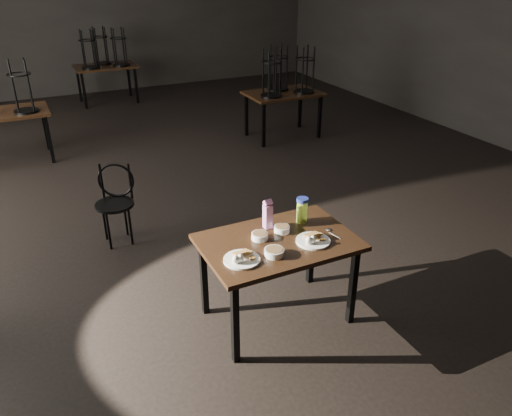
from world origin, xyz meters
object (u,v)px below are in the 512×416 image
juice_carton (268,215)px  main_table (278,249)px  bentwood_chair (115,197)px  water_bottle (302,210)px

juice_carton → main_table: bearing=-94.5°
juice_carton → bentwood_chair: size_ratio=0.31×
main_table → juice_carton: juice_carton is taller
main_table → bentwood_chair: bearing=115.4°
juice_carton → water_bottle: (0.30, -0.04, -0.01)m
juice_carton → water_bottle: size_ratio=1.17×
main_table → bentwood_chair: 2.10m
main_table → juice_carton: size_ratio=4.70×
main_table → water_bottle: water_bottle is taller
water_bottle → bentwood_chair: bearing=125.5°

